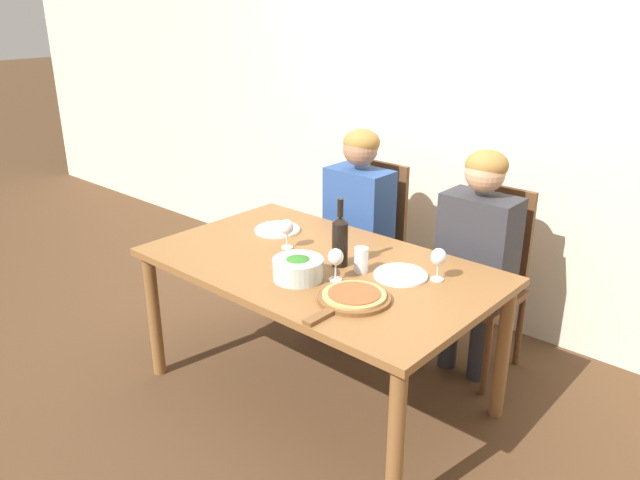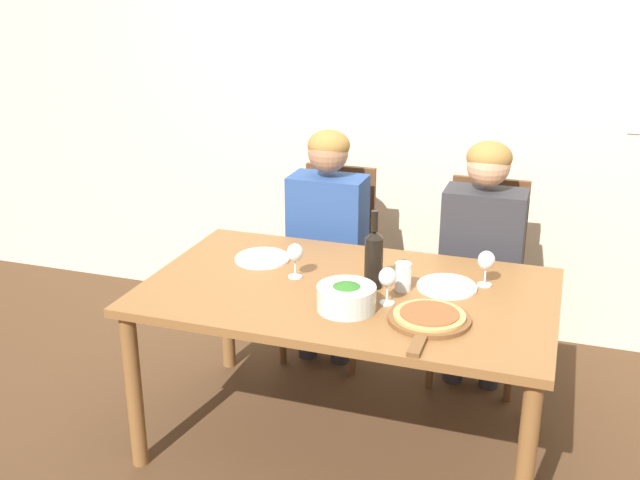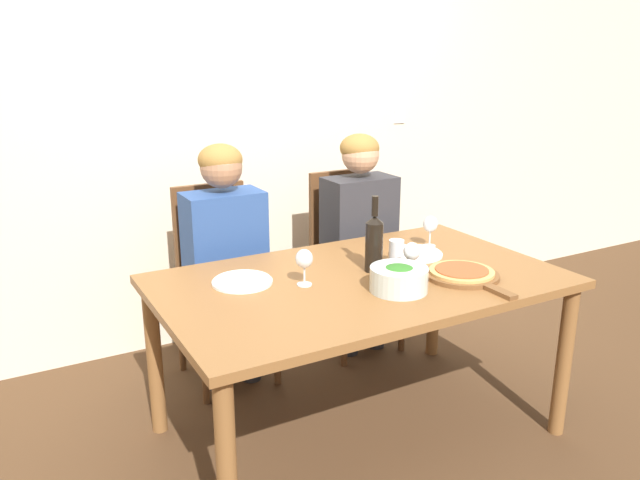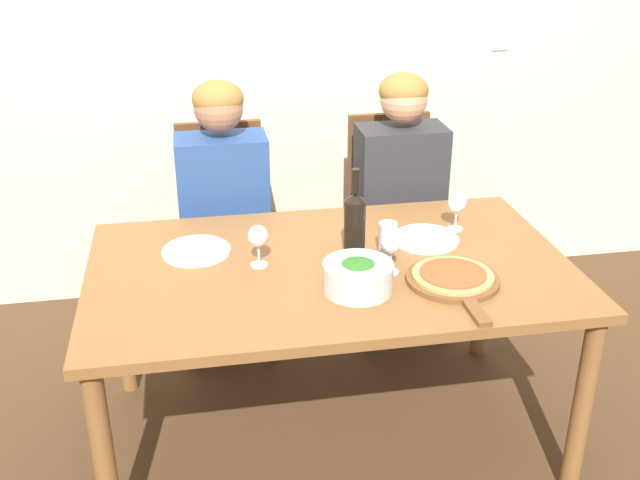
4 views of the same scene
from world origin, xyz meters
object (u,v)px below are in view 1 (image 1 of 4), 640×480
Objects in this scene: dinner_plate_left at (277,229)px; dinner_plate_right at (401,275)px; person_woman at (357,212)px; person_man at (477,244)px; chair_right at (484,275)px; chair_left at (368,240)px; pizza_on_board at (353,297)px; wine_bottle at (340,240)px; water_tumbler at (361,260)px; broccoli_bowl at (298,268)px; wine_glass_left at (287,228)px; wine_glass_centre at (336,259)px; wine_glass_right at (439,258)px.

dinner_plate_left is 0.84m from dinner_plate_right.
person_man is (0.78, 0.00, 0.00)m from person_woman.
person_woman reaches higher than chair_right.
dinner_plate_right is (0.71, -0.70, 0.22)m from chair_left.
chair_left reaches higher than pizza_on_board.
wine_bottle reaches higher than dinner_plate_right.
broccoli_bowl is at bearing -123.73° from water_tumbler.
wine_glass_left is at bearing -171.62° from dinner_plate_right.
wine_bottle is at bearing -177.23° from water_tumbler.
pizza_on_board is at bearing -24.77° from dinner_plate_left.
chair_left reaches higher than wine_glass_centre.
dinner_plate_left is 1.63× the size of wine_glass_centre.
wine_glass_left is 0.46m from water_tumbler.
wine_bottle reaches higher than pizza_on_board.
chair_left is 0.81m from person_man.
person_man is 10.33× the size of water_tumbler.
chair_left reaches higher than dinner_plate_right.
person_man reaches higher than wine_glass_centre.
person_woman is 0.98m from broccoli_bowl.
wine_glass_right is 1.28× the size of water_tumbler.
wine_glass_right is at bearing 26.78° from water_tumbler.
wine_glass_right reaches higher than pizza_on_board.
dinner_plate_right is 0.33m from pizza_on_board.
wine_bottle is at bearing 80.08° from broccoli_bowl.
person_woman reaches higher than broccoli_bowl.
person_man is 0.85m from wine_glass_centre.
person_man is at bearing 30.24° from dinner_plate_left.
person_woman is at bearing 96.78° from wine_glass_left.
dinner_plate_right is at bearing -96.88° from person_man.
dinner_plate_left is 1.63× the size of wine_glass_left.
chair_left and chair_right have the same top height.
pizza_on_board is at bearing -95.04° from person_man.
dinner_plate_right is at bearing 88.17° from pizza_on_board.
person_woman is at bearing 122.24° from wine_bottle.
person_woman is 0.85m from water_tumbler.
wine_bottle is at bearing -13.58° from dinner_plate_left.
wine_glass_right is at bearing -36.04° from chair_left.
dinner_plate_left is at bearing 146.18° from wine_glass_left.
pizza_on_board reaches higher than dinner_plate_left.
broccoli_bowl reaches higher than pizza_on_board.
pizza_on_board is (-0.01, -0.33, 0.01)m from dinner_plate_right.
chair_right reaches higher than pizza_on_board.
wine_glass_centre reaches higher than water_tumbler.
broccoli_bowl is at bearing -69.81° from chair_left.
pizza_on_board is 2.97× the size of wine_glass_centre.
wine_glass_left is 1.28× the size of water_tumbler.
chair_left is 0.24m from person_woman.
chair_right is 1.13m from broccoli_bowl.
person_woman is at bearing 76.12° from dinner_plate_left.
chair_left is 4.04× the size of dinner_plate_left.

